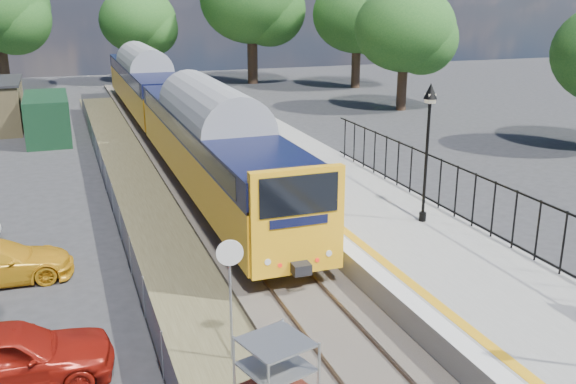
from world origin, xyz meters
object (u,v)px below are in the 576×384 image
train (169,104)px  speed_sign (230,279)px  car_red (6,357)px  victorian_lamp_north (429,121)px

train → speed_sign: bearing=-96.4°
train → car_red: train is taller
victorian_lamp_north → train: (-5.30, 18.20, -1.96)m
victorian_lamp_north → car_red: (-12.68, -4.20, -3.54)m
speed_sign → train: bearing=92.3°
train → car_red: 23.64m
victorian_lamp_north → car_red: size_ratio=1.04×
car_red → train: bearing=-17.0°
victorian_lamp_north → car_red: victorian_lamp_north is taller
train → car_red: (-7.38, -22.40, -1.59)m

